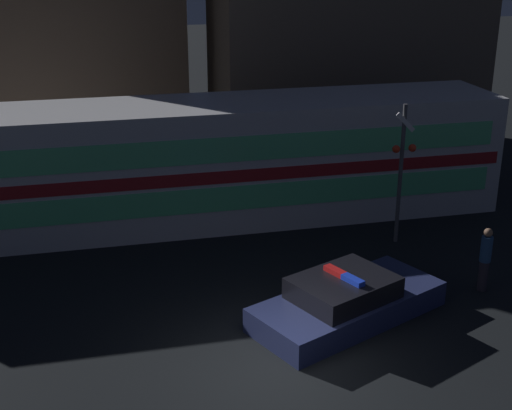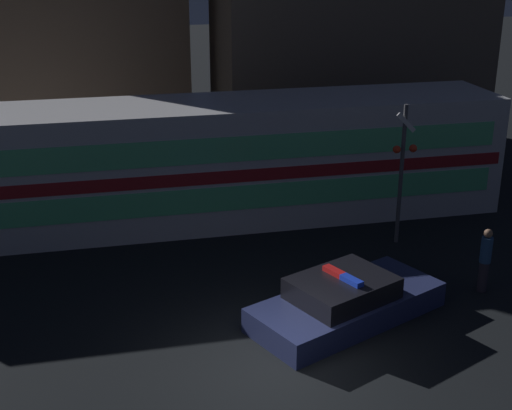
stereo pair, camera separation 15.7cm
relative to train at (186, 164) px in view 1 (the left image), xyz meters
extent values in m
plane|color=black|center=(0.58, -8.66, -1.82)|extent=(120.00, 120.00, 0.00)
cube|color=silver|center=(0.00, 0.01, 0.00)|extent=(19.31, 3.03, 3.64)
cube|color=maroon|center=(0.00, -1.52, 0.00)|extent=(18.92, 0.03, 0.36)
cube|color=#59D88C|center=(0.00, -1.52, -0.66)|extent=(18.34, 0.02, 0.73)
cube|color=#59D88C|center=(0.00, -1.52, 0.80)|extent=(18.34, 0.02, 0.73)
cube|color=navy|center=(2.73, -6.82, -1.53)|extent=(4.95, 3.60, 0.59)
cube|color=black|center=(2.56, -6.89, -0.99)|extent=(2.69, 2.42, 0.49)
cube|color=blue|center=(2.67, -7.15, -0.69)|extent=(0.41, 0.60, 0.12)
cube|color=red|center=(2.44, -6.63, -0.69)|extent=(0.41, 0.60, 0.12)
cylinder|color=#2D2833|center=(6.43, -6.27, -1.43)|extent=(0.24, 0.24, 0.78)
cylinder|color=navy|center=(6.43, -6.27, -0.71)|extent=(0.28, 0.28, 0.65)
sphere|color=#8C664C|center=(6.43, -6.27, -0.28)|extent=(0.21, 0.21, 0.21)
cylinder|color=#4C4C51|center=(5.59, -2.99, 0.18)|extent=(0.11, 0.11, 4.01)
sphere|color=red|center=(5.35, -3.11, 0.98)|extent=(0.22, 0.22, 0.22)
sphere|color=red|center=(5.82, -3.11, 0.98)|extent=(0.22, 0.22, 0.22)
cube|color=white|center=(5.59, -3.06, 1.71)|extent=(0.58, 0.03, 0.58)
cube|color=brown|center=(-2.41, 8.88, 3.05)|extent=(6.99, 4.77, 9.75)
cube|color=brown|center=(7.36, 6.55, 1.67)|extent=(10.30, 4.86, 6.98)
camera|label=1|loc=(-2.63, -20.34, 6.40)|focal=50.00mm
camera|label=2|loc=(-2.47, -20.38, 6.40)|focal=50.00mm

